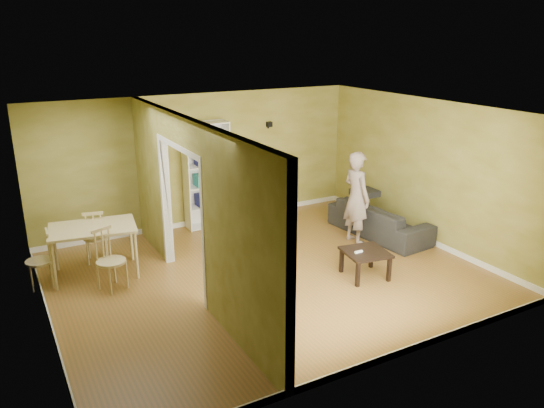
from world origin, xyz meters
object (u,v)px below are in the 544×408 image
Objects in this scene: dining_table at (93,231)px; sofa at (380,215)px; chair_left at (39,260)px; coffee_table at (365,255)px; chair_near at (111,260)px; person at (357,190)px; chair_far at (96,235)px; bookshelf at (206,175)px.

sofa is at bearing -8.91° from dining_table.
dining_table is 0.87m from chair_left.
chair_near is (-3.59, 1.48, 0.11)m from coffee_table.
person reaches higher than dining_table.
coffee_table is 4.45m from chair_far.
sofa is 1.91m from coffee_table.
sofa is at bearing -25.42° from chair_near.
sofa is 4.97m from chair_near.
chair_left is at bearing -157.73° from bookshelf.
chair_near is at bearing 86.14° from person.
chair_far is at bearing 143.55° from coffee_table.
dining_table is at bearing 90.95° from chair_far.
person is 2.96m from bookshelf.
coffee_table is (-0.76, -1.26, -0.63)m from person.
sofa is 5.13m from chair_far.
chair_left is at bearing 77.66° from sofa.
person reaches higher than chair_left.
chair_near is (0.93, -0.60, 0.03)m from chair_left.
sofa is 3.21× the size of coffee_table.
dining_table is (-2.42, -1.29, -0.31)m from bookshelf.
chair_left is (-4.52, 2.08, 0.07)m from coffee_table.
person is 0.96× the size of bookshelf.
person is (-0.62, -0.06, 0.60)m from sofa.
chair_left is at bearing 45.08° from chair_far.
chair_far is at bearing -161.60° from bookshelf.
sofa is 3.44m from bookshelf.
chair_left is (-0.82, -0.04, -0.29)m from dining_table.
sofa is 1.61× the size of dining_table.
dining_table is (-5.08, 0.80, 0.33)m from sofa.
sofa is 1.05× the size of person.
sofa is 2.37× the size of chair_left.
chair_far is (-2.30, -0.76, -0.57)m from bookshelf.
sofa is 2.21× the size of chair_near.
bookshelf is (-2.66, 2.09, 0.64)m from sofa.
chair_near reaches higher than sofa.
chair_left is 0.95× the size of chair_far.
chair_left is at bearing 123.72° from chair_near.
chair_left is at bearing 155.28° from coffee_table.
bookshelf is at bearing 42.56° from person.
sofa reaches higher than coffee_table.
bookshelf reaches higher than sofa.
chair_far is at bearing 70.06° from sofa.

